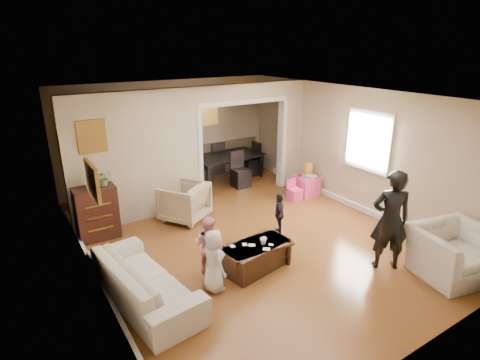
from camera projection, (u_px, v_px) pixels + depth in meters
floor at (246, 235)px, 7.27m from camera, size 7.00×7.00×0.00m
partition_left at (138, 158)px, 7.56m from camera, size 2.75×0.18×2.60m
partition_right at (289, 134)px, 9.51m from camera, size 0.55×0.18×2.60m
partition_header at (243, 92)px, 8.44m from camera, size 2.22×0.18×0.35m
window_pane at (369, 141)px, 7.81m from camera, size 0.03×0.95×1.10m
framed_art_partition at (92, 137)px, 6.88m from camera, size 0.45×0.03×0.55m
framed_art_sofa_wall at (92, 181)px, 4.81m from camera, size 0.03×0.55×0.40m
framed_art_alcove at (209, 114)px, 9.98m from camera, size 0.45×0.03×0.55m
sofa at (144, 280)px, 5.35m from camera, size 1.11×2.23×0.62m
armchair_back at (184, 202)px, 7.80m from camera, size 1.16×1.16×0.77m
armchair_front at (454, 252)px, 5.92m from camera, size 1.38×1.27×0.77m
dresser at (97, 213)px, 7.01m from camera, size 0.73×0.41×1.00m
table_lamp at (92, 178)px, 6.79m from camera, size 0.22×0.22×0.36m
potted_plant at (104, 178)px, 6.90m from camera, size 0.26×0.23×0.29m
coffee_table at (256, 256)px, 6.15m from camera, size 1.20×0.75×0.42m
coffee_cup at (263, 241)px, 6.08m from camera, size 0.12×0.12×0.10m
play_table at (306, 186)px, 9.12m from camera, size 0.48×0.48×0.46m
cereal_box at (308, 169)px, 9.13m from camera, size 0.20×0.07×0.30m
cyan_cup at (305, 177)px, 8.94m from camera, size 0.08×0.08×0.08m
toy_block at (300, 175)px, 9.07m from camera, size 0.10×0.08×0.05m
play_bowl at (312, 177)px, 8.96m from camera, size 0.23×0.23×0.06m
dining_table at (227, 167)px, 10.14m from camera, size 1.96×1.19×0.66m
adult_person at (390, 220)px, 5.98m from camera, size 0.72×0.66×1.66m
child_kneel_a at (214, 261)px, 5.51m from camera, size 0.31×0.47×0.95m
child_kneel_b at (208, 245)px, 5.95m from camera, size 0.55×0.59×0.96m
child_toddler at (279, 213)px, 7.21m from camera, size 0.46×0.50×0.82m
craft_papers at (255, 245)px, 6.06m from camera, size 0.66×0.47×0.00m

